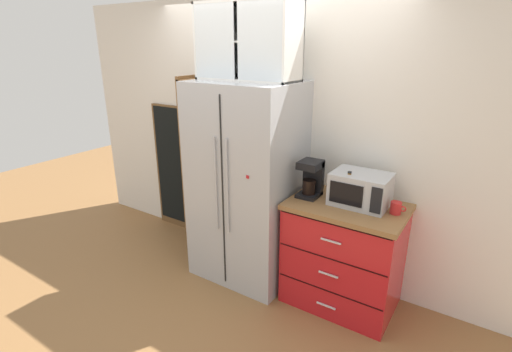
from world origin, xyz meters
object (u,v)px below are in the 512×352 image
Objects in this scene: microwave at (361,189)px; bottle_amber at (348,191)px; bottle_clear at (347,194)px; mug_cream at (348,200)px; chalkboard_menu at (176,168)px; refrigerator at (247,183)px; coffee_maker at (311,178)px; mug_red at (396,208)px.

bottle_amber is at bearing -137.08° from microwave.
bottle_amber is 0.03m from bottle_clear.
mug_cream is at bearing 74.79° from bottle_amber.
microwave is 0.30× the size of chalkboard_menu.
mug_cream is at bearing -139.04° from microwave.
chalkboard_menu is at bearing 165.09° from refrigerator.
mug_cream is at bearing -3.84° from coffee_maker.
coffee_maker is 0.70m from mug_red.
refrigerator is at bearing -174.28° from microwave.
coffee_maker is (-0.41, -0.04, 0.03)m from microwave.
refrigerator reaches higher than mug_red.
coffee_maker is (0.61, 0.06, 0.16)m from refrigerator.
coffee_maker is at bearing -178.07° from mug_red.
refrigerator is at bearing -177.72° from mug_cream.
mug_cream is 2.22m from chalkboard_menu.
microwave is 0.13m from mug_cream.
mug_red is at bearing 12.04° from bottle_clear.
microwave is 1.56× the size of bottle_amber.
refrigerator is 15.69× the size of mug_red.
mug_cream is (-0.36, -0.05, -0.00)m from mug_red.
refrigerator is 0.95m from mug_cream.
refrigerator is 1.03m from microwave.
bottle_amber is (-0.00, -0.01, 0.08)m from mug_cream.
mug_cream is 0.08m from bottle_amber.
chalkboard_menu is (-2.27, 0.23, -0.30)m from microwave.
bottle_clear is 2.23m from chalkboard_menu.
chalkboard_menu is at bearing 172.18° from bottle_amber.
microwave reaches higher than mug_red.
bottle_amber is 0.19× the size of chalkboard_menu.
refrigerator reaches higher than coffee_maker.
coffee_maker is at bearing 170.79° from bottle_clear.
bottle_amber reaches higher than bottle_clear.
bottle_clear is (0.00, -0.03, -0.02)m from bottle_amber.
microwave reaches higher than bottle_clear.
coffee_maker is 0.35m from mug_cream.
mug_cream is (-0.07, -0.06, -0.08)m from microwave.
chalkboard_menu is at bearing 171.66° from coffee_maker.
bottle_amber reaches higher than microwave.
chalkboard_menu is (-1.25, 0.33, -0.17)m from refrigerator.
coffee_maker reaches higher than microwave.
refrigerator is 15.20× the size of mug_cream.
coffee_maker reaches higher than bottle_clear.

